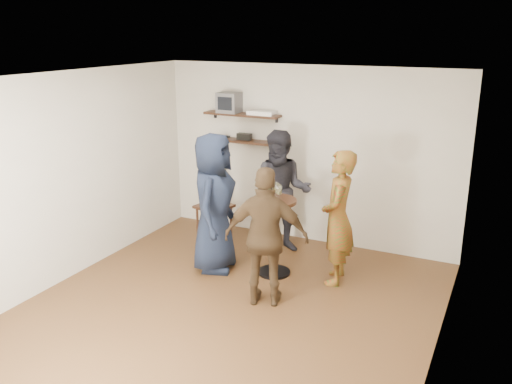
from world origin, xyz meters
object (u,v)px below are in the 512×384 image
(dvd_deck, at_px, (262,113))
(person_plaid, at_px, (338,218))
(person_brown, at_px, (266,237))
(radio, at_px, (244,137))
(side_table, at_px, (214,211))
(drinks_table, at_px, (274,226))
(person_navy, at_px, (214,203))
(person_dark, at_px, (282,192))
(crt_monitor, at_px, (230,102))

(dvd_deck, relative_size, person_plaid, 0.24)
(dvd_deck, xyz_separation_m, person_brown, (0.99, -1.98, -1.08))
(radio, bearing_deg, side_table, -114.77)
(dvd_deck, distance_m, person_brown, 2.46)
(drinks_table, distance_m, person_navy, 0.84)
(person_plaid, distance_m, person_dark, 1.20)
(crt_monitor, relative_size, drinks_table, 0.31)
(crt_monitor, distance_m, radio, 0.56)
(person_plaid, bearing_deg, crt_monitor, -127.39)
(side_table, bearing_deg, person_dark, 4.68)
(person_navy, bearing_deg, person_dark, -43.30)
(person_dark, bearing_deg, side_table, 167.63)
(person_brown, bearing_deg, person_navy, -46.85)
(dvd_deck, height_order, drinks_table, dvd_deck)
(side_table, relative_size, drinks_table, 0.55)
(person_dark, xyz_separation_m, person_brown, (0.47, -1.53, -0.06))
(radio, height_order, drinks_table, radio)
(dvd_deck, xyz_separation_m, person_navy, (-0.03, -1.40, -0.98))
(crt_monitor, xyz_separation_m, side_table, (0.00, -0.53, -1.56))
(dvd_deck, height_order, person_plaid, dvd_deck)
(dvd_deck, relative_size, person_dark, 0.23)
(crt_monitor, height_order, person_plaid, crt_monitor)
(drinks_table, relative_size, person_plaid, 0.60)
(radio, relative_size, person_navy, 0.12)
(drinks_table, xyz_separation_m, person_dark, (-0.24, 0.77, 0.22))
(person_plaid, relative_size, person_dark, 0.97)
(radio, relative_size, person_plaid, 0.13)
(side_table, distance_m, person_plaid, 2.18)
(side_table, distance_m, person_navy, 1.11)
(crt_monitor, distance_m, person_navy, 1.85)
(dvd_deck, bearing_deg, person_dark, -40.83)
(dvd_deck, bearing_deg, drinks_table, -58.27)
(radio, relative_size, drinks_table, 0.22)
(person_dark, distance_m, person_navy, 1.10)
(dvd_deck, relative_size, side_table, 0.72)
(person_dark, distance_m, person_brown, 1.61)
(dvd_deck, height_order, side_table, dvd_deck)
(side_table, bearing_deg, radio, 65.23)
(person_brown, bearing_deg, radio, -74.34)
(person_brown, bearing_deg, person_plaid, -138.58)
(side_table, height_order, person_dark, person_dark)
(drinks_table, bearing_deg, radio, 130.78)
(radio, bearing_deg, person_plaid, -30.24)
(crt_monitor, xyz_separation_m, person_plaid, (2.08, -1.07, -1.17))
(person_plaid, relative_size, person_brown, 1.04)
(drinks_table, height_order, person_brown, person_brown)
(dvd_deck, distance_m, radio, 0.48)
(radio, distance_m, drinks_table, 1.82)
(radio, distance_m, person_plaid, 2.23)
(crt_monitor, distance_m, person_dark, 1.62)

